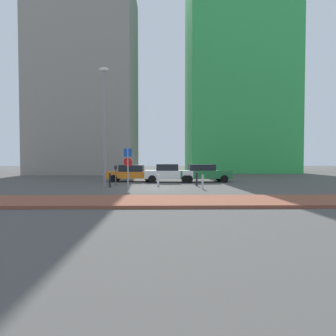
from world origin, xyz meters
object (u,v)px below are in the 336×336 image
(parked_car_orange, at_px, (132,173))
(parked_car_green, at_px, (204,173))
(parked_car_white, at_px, (169,173))
(parking_meter, at_px, (116,173))
(traffic_bollard_near, at_px, (203,182))
(street_lamp, at_px, (104,118))
(traffic_bollard_mid, at_px, (110,180))
(traffic_bollard_edge, at_px, (158,180))
(traffic_bollard_far, at_px, (197,179))
(parking_sign_post, at_px, (128,163))

(parked_car_orange, bearing_deg, parked_car_green, -4.45)
(parked_car_white, relative_size, parked_car_green, 0.92)
(parking_meter, relative_size, traffic_bollard_near, 1.56)
(parked_car_green, relative_size, parking_meter, 3.02)
(street_lamp, height_order, traffic_bollard_mid, street_lamp)
(parking_meter, bearing_deg, parked_car_green, 23.55)
(street_lamp, bearing_deg, traffic_bollard_edge, 9.83)
(traffic_bollard_mid, distance_m, traffic_bollard_edge, 3.51)
(traffic_bollard_mid, relative_size, traffic_bollard_edge, 1.18)
(parked_car_white, bearing_deg, traffic_bollard_far, -60.00)
(parked_car_orange, bearing_deg, traffic_bollard_near, -49.94)
(traffic_bollard_mid, xyz_separation_m, traffic_bollard_edge, (3.38, 0.92, -0.08))
(parked_car_orange, relative_size, traffic_bollard_edge, 5.21)
(street_lamp, distance_m, traffic_bollard_near, 8.25)
(traffic_bollard_mid, height_order, traffic_bollard_edge, traffic_bollard_mid)
(traffic_bollard_near, xyz_separation_m, traffic_bollard_far, (-0.13, 2.30, 0.01))
(traffic_bollard_edge, bearing_deg, parked_car_orange, 119.69)
(parking_sign_post, relative_size, traffic_bollard_far, 2.79)
(parked_car_green, xyz_separation_m, parking_meter, (-7.13, -3.11, 0.17))
(parked_car_white, bearing_deg, traffic_bollard_near, -69.64)
(parking_sign_post, distance_m, traffic_bollard_mid, 2.22)
(parking_meter, xyz_separation_m, traffic_bollard_mid, (-0.16, -1.47, -0.46))
(parking_sign_post, xyz_separation_m, traffic_bollard_near, (4.96, -0.11, -1.23))
(parked_car_white, relative_size, traffic_bollard_edge, 4.81)
(traffic_bollard_near, distance_m, traffic_bollard_edge, 3.74)
(parking_meter, bearing_deg, parked_car_orange, 76.68)
(parking_meter, height_order, street_lamp, street_lamp)
(parked_car_orange, distance_m, traffic_bollard_far, 6.65)
(parked_car_white, distance_m, parking_sign_post, 6.43)
(traffic_bollard_far, bearing_deg, traffic_bollard_near, -86.78)
(traffic_bollard_far, bearing_deg, parked_car_green, 73.81)
(parked_car_white, bearing_deg, parking_meter, -143.26)
(traffic_bollard_near, bearing_deg, parked_car_white, 110.36)
(parked_car_orange, bearing_deg, parked_car_white, -10.01)
(parked_car_orange, bearing_deg, traffic_bollard_far, -37.92)
(parking_meter, height_order, traffic_bollard_far, parking_meter)
(parking_sign_post, height_order, parking_meter, parking_sign_post)
(parked_car_orange, xyz_separation_m, traffic_bollard_far, (5.24, -4.08, -0.26))
(parking_meter, distance_m, traffic_bollard_edge, 3.31)
(traffic_bollard_mid, height_order, traffic_bollard_far, traffic_bollard_mid)
(traffic_bollard_far, bearing_deg, traffic_bollard_mid, -171.00)
(parked_car_orange, distance_m, parked_car_green, 6.30)
(parked_car_green, bearing_deg, parking_meter, -156.45)
(parking_sign_post, distance_m, parking_meter, 3.05)
(traffic_bollard_far, bearing_deg, parked_car_white, 120.00)
(traffic_bollard_edge, bearing_deg, traffic_bollard_near, -36.63)
(parked_car_white, distance_m, parking_meter, 5.07)
(street_lamp, bearing_deg, parking_sign_post, -38.48)
(parked_car_green, height_order, traffic_bollard_far, parked_car_green)
(parked_car_white, xyz_separation_m, street_lamp, (-4.64, -4.25, 4.08))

